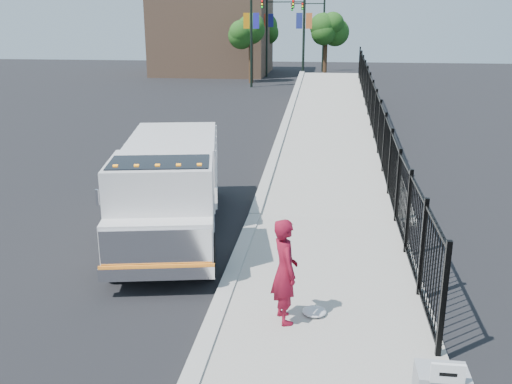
# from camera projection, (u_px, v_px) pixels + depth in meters

# --- Properties ---
(ground) EXTENTS (120.00, 120.00, 0.00)m
(ground) POSITION_uv_depth(u_px,v_px,m) (228.00, 289.00, 10.93)
(ground) COLOR black
(ground) RESTS_ON ground
(sidewalk) EXTENTS (3.55, 12.00, 0.12)m
(sidewalk) POSITION_uv_depth(u_px,v_px,m) (329.00, 351.00, 8.79)
(sidewalk) COLOR #9E998E
(sidewalk) RESTS_ON ground
(curb) EXTENTS (0.30, 12.00, 0.16)m
(curb) POSITION_uv_depth(u_px,v_px,m) (206.00, 341.00, 9.01)
(curb) COLOR #ADAAA3
(curb) RESTS_ON ground
(ramp) EXTENTS (3.95, 24.06, 3.19)m
(ramp) POSITION_uv_depth(u_px,v_px,m) (335.00, 133.00, 25.86)
(ramp) COLOR #9E998E
(ramp) RESTS_ON ground
(iron_fence) EXTENTS (0.10, 28.00, 1.80)m
(iron_fence) POSITION_uv_depth(u_px,v_px,m) (374.00, 130.00, 21.63)
(iron_fence) COLOR black
(iron_fence) RESTS_ON ground
(truck) EXTENTS (3.36, 7.00, 2.30)m
(truck) POSITION_uv_depth(u_px,v_px,m) (169.00, 183.00, 13.30)
(truck) COLOR black
(truck) RESTS_ON ground
(worker) EXTENTS (0.64, 0.77, 1.79)m
(worker) POSITION_uv_depth(u_px,v_px,m) (285.00, 271.00, 9.31)
(worker) COLOR maroon
(worker) RESTS_ON sidewalk
(arrow_sign) EXTENTS (0.35, 0.04, 0.22)m
(arrow_sign) POSITION_uv_depth(u_px,v_px,m) (448.00, 374.00, 5.85)
(arrow_sign) COLOR white
(arrow_sign) RESTS_ON utility_cabinet
(debris) EXTENTS (0.41, 0.41, 0.10)m
(debris) POSITION_uv_depth(u_px,v_px,m) (314.00, 311.00, 9.74)
(debris) COLOR silver
(debris) RESTS_ON sidewalk
(light_pole_0) EXTENTS (3.77, 0.22, 8.00)m
(light_pole_0) POSITION_uv_depth(u_px,v_px,m) (255.00, 27.00, 41.60)
(light_pole_0) COLOR black
(light_pole_0) RESTS_ON ground
(light_pole_1) EXTENTS (3.77, 0.22, 8.00)m
(light_pole_1) POSITION_uv_depth(u_px,v_px,m) (300.00, 27.00, 41.11)
(light_pole_1) COLOR black
(light_pole_1) RESTS_ON ground
(light_pole_2) EXTENTS (3.77, 0.22, 8.00)m
(light_pole_2) POSITION_uv_depth(u_px,v_px,m) (270.00, 26.00, 49.10)
(light_pole_2) COLOR black
(light_pole_2) RESTS_ON ground
(light_pole_3) EXTENTS (3.78, 0.22, 8.00)m
(light_pole_3) POSITION_uv_depth(u_px,v_px,m) (321.00, 25.00, 54.21)
(light_pole_3) COLOR black
(light_pole_3) RESTS_ON ground
(tree_0) EXTENTS (2.34, 2.34, 5.17)m
(tree_0) POSITION_uv_depth(u_px,v_px,m) (251.00, 32.00, 44.58)
(tree_0) COLOR #382314
(tree_0) RESTS_ON ground
(tree_1) EXTENTS (2.21, 2.21, 5.11)m
(tree_1) POSITION_uv_depth(u_px,v_px,m) (326.00, 31.00, 48.91)
(tree_1) COLOR #382314
(tree_1) RESTS_ON ground
(tree_2) EXTENTS (2.59, 2.59, 5.29)m
(tree_2) POSITION_uv_depth(u_px,v_px,m) (264.00, 29.00, 55.51)
(tree_2) COLOR #382314
(tree_2) RESTS_ON ground
(building) EXTENTS (10.00, 10.00, 8.00)m
(building) POSITION_uv_depth(u_px,v_px,m) (214.00, 29.00, 52.60)
(building) COLOR #8C664C
(building) RESTS_ON ground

